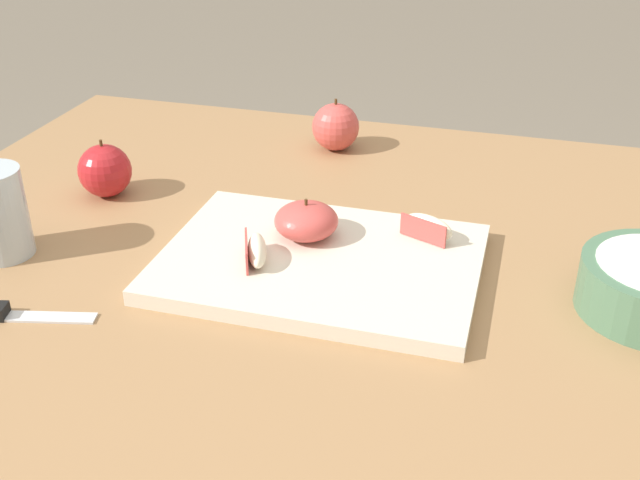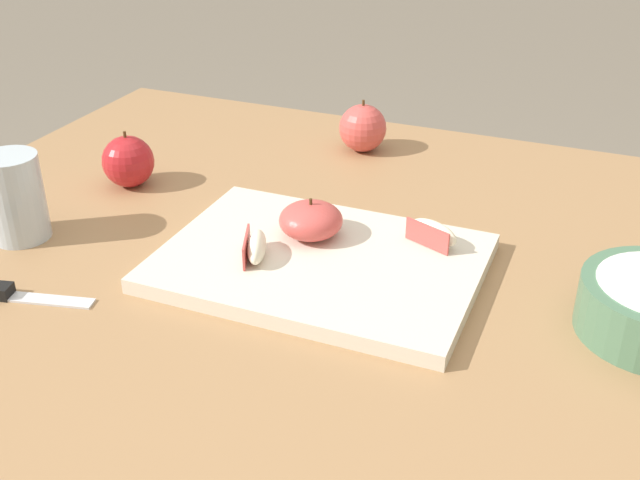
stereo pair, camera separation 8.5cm
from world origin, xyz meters
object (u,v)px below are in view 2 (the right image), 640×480
at_px(apple_wedge_right, 433,233).
at_px(cutting_board, 320,263).
at_px(whole_apple_pink_lady, 363,128).
at_px(drinking_glass_water, 15,197).
at_px(apple_wedge_near_knife, 256,247).
at_px(whole_apple_crimson, 128,161).
at_px(apple_half_skin_up, 311,220).

bearing_deg(apple_wedge_right, cutting_board, -145.09).
height_order(whole_apple_pink_lady, drinking_glass_water, drinking_glass_water).
bearing_deg(cutting_board, apple_wedge_near_knife, -154.06).
bearing_deg(whole_apple_crimson, apple_wedge_right, -4.54).
bearing_deg(whole_apple_crimson, drinking_glass_water, -100.99).
bearing_deg(whole_apple_crimson, whole_apple_pink_lady, 43.80).
distance_m(apple_half_skin_up, drinking_glass_water, 0.35).
xyz_separation_m(apple_half_skin_up, drinking_glass_water, (-0.33, -0.11, 0.01)).
bearing_deg(apple_half_skin_up, apple_wedge_right, 14.82).
distance_m(apple_half_skin_up, apple_wedge_right, 0.14).
xyz_separation_m(cutting_board, whole_apple_crimson, (-0.33, 0.11, 0.03)).
xyz_separation_m(whole_apple_pink_lady, whole_apple_crimson, (-0.25, -0.24, -0.00)).
relative_size(apple_wedge_near_knife, whole_apple_crimson, 0.84).
height_order(cutting_board, whole_apple_pink_lady, whole_apple_pink_lady).
bearing_deg(apple_wedge_near_knife, whole_apple_pink_lady, 91.84).
bearing_deg(whole_apple_pink_lady, cutting_board, -77.80).
bearing_deg(drinking_glass_water, whole_apple_crimson, 79.01).
distance_m(cutting_board, apple_wedge_near_knife, 0.07).
distance_m(whole_apple_crimson, drinking_glass_water, 0.18).
height_order(apple_wedge_right, whole_apple_pink_lady, whole_apple_pink_lady).
height_order(apple_half_skin_up, apple_wedge_right, apple_half_skin_up).
bearing_deg(apple_wedge_right, whole_apple_crimson, 175.46).
bearing_deg(apple_wedge_near_knife, apple_wedge_right, 31.77).
height_order(apple_wedge_right, drinking_glass_water, drinking_glass_water).
xyz_separation_m(whole_apple_crimson, drinking_glass_water, (-0.03, -0.18, 0.02)).
xyz_separation_m(apple_wedge_right, drinking_glass_water, (-0.47, -0.14, 0.02)).
relative_size(whole_apple_pink_lady, whole_apple_crimson, 1.01).
relative_size(apple_wedge_near_knife, apple_wedge_right, 1.00).
distance_m(apple_half_skin_up, apple_wedge_near_knife, 0.08).
bearing_deg(whole_apple_pink_lady, apple_wedge_near_knife, -88.16).
xyz_separation_m(apple_half_skin_up, whole_apple_crimson, (-0.30, 0.07, -0.00)).
bearing_deg(drinking_glass_water, apple_wedge_right, 16.75).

